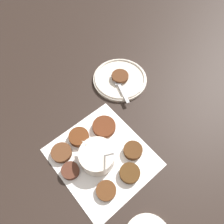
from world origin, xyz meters
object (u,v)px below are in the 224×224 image
(sauce_bowl, at_px, (97,156))
(fork, at_px, (119,85))
(fritter_on_plate, at_px, (120,76))
(serving_plate, at_px, (120,79))

(sauce_bowl, distance_m, fork, 0.30)
(fork, bearing_deg, fritter_on_plate, -53.74)
(sauce_bowl, height_order, serving_plate, sauce_bowl)
(sauce_bowl, distance_m, fritter_on_plate, 0.34)
(serving_plate, relative_size, fork, 1.51)
(sauce_bowl, height_order, fritter_on_plate, sauce_bowl)
(serving_plate, bearing_deg, fritter_on_plate, -43.20)
(sauce_bowl, height_order, fork, sauce_bowl)
(fritter_on_plate, xyz_separation_m, fork, (-0.02, 0.03, -0.00))
(sauce_bowl, relative_size, fork, 0.87)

